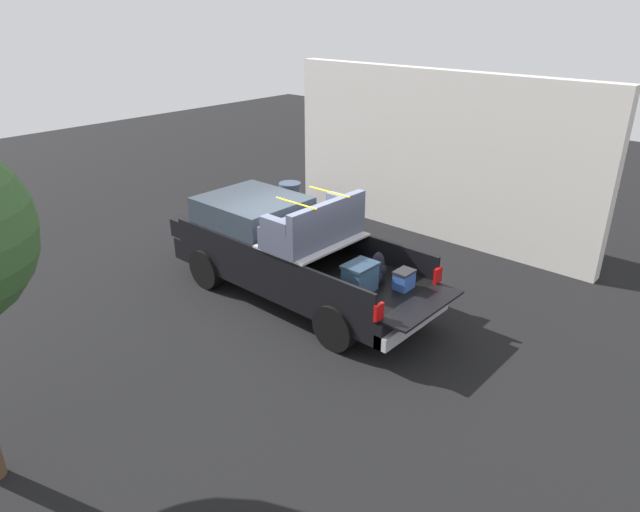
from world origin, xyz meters
TOP-DOWN VIEW (x-y plane):
  - ground_plane at (0.00, 0.00)m, footprint 40.00×40.00m
  - pickup_truck at (0.35, 0.00)m, footprint 6.05×2.06m
  - building_facade at (-0.07, -4.81)m, footprint 8.36×0.36m
  - trash_can at (3.45, -3.30)m, footprint 0.60×0.60m

SIDE VIEW (x-z plane):
  - ground_plane at x=0.00m, z-range 0.00..0.00m
  - trash_can at x=3.45m, z-range 0.01..0.99m
  - pickup_truck at x=0.35m, z-range -0.15..2.08m
  - building_facade at x=-0.07m, z-range 0.00..4.06m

